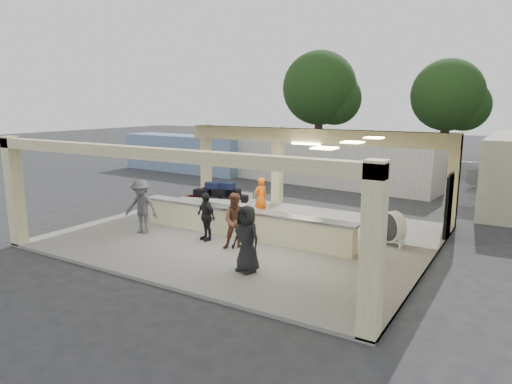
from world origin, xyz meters
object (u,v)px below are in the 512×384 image
Objects in this scene: passenger_d at (247,239)px; drum_fan at (392,227)px; baggage_handler at (261,198)px; passenger_a at (236,221)px; luggage_cart at (217,199)px; passenger_b at (206,216)px; passenger_c at (141,207)px; container_blue at (185,153)px; container_white at (329,162)px; baggage_counter at (241,223)px.

drum_fan is at bearing 70.14° from passenger_d.
baggage_handler is 3.82m from passenger_a.
baggage_handler is (-5.30, 0.71, 0.23)m from drum_fan.
passenger_b is (1.47, -2.61, 0.04)m from luggage_cart.
passenger_c is 1.04× the size of passenger_d.
drum_fan is 0.69× the size of passenger_b.
passenger_b is at bearing -44.96° from container_blue.
passenger_b is 12.47m from container_white.
passenger_a is 1.40m from passenger_b.
baggage_handler reaches higher than drum_fan.
passenger_a is 0.19× the size of container_blue.
passenger_c reaches higher than passenger_d.
baggage_counter is 0.88× the size of container_blue.
container_blue is at bearing 151.53° from passenger_b.
drum_fan is at bearing -27.60° from container_blue.
container_white is (-0.81, 12.44, 0.41)m from passenger_b.
container_white is at bearing 65.79° from passenger_a.
passenger_d reaches higher than baggage_handler.
baggage_counter is 3.27m from passenger_d.
luggage_cart reaches higher than drum_fan.
baggage_counter is 2.56m from baggage_handler.
passenger_c is (-2.50, -3.85, 0.12)m from baggage_handler.
drum_fan is (4.61, 1.74, 0.10)m from baggage_counter.
luggage_cart is at bearing 145.87° from passenger_d.
drum_fan is 0.67× the size of baggage_handler.
passenger_d is (5.10, -1.21, -0.03)m from passenger_c.
passenger_d is at bearing -70.17° from container_white.
passenger_a is 17.88m from container_blue.
drum_fan is at bearing 103.75° from baggage_handler.
passenger_d is at bearing -82.14° from passenger_a.
container_blue reaches higher than passenger_b.
luggage_cart is at bearing 100.90° from passenger_a.
passenger_c is (-7.80, -3.15, 0.35)m from drum_fan.
passenger_a is 3.79m from passenger_c.
baggage_counter is 3.52m from passenger_c.
passenger_c is at bearing 149.90° from passenger_a.
baggage_handler is 0.18× the size of container_blue.
drum_fan is 5.35m from baggage_handler.
baggage_handler is 0.14× the size of container_white.
drum_fan is 19.32m from container_blue.
luggage_cart is 2.99m from passenger_b.
passenger_c reaches higher than drum_fan.
baggage_handler is at bearing 129.12° from passenger_d.
passenger_d is 19.84m from container_blue.
luggage_cart is 9.86m from container_white.
drum_fan is at bearing 9.45° from passenger_c.
drum_fan reaches higher than baggage_counter.
drum_fan is 11.62m from container_white.
passenger_d is at bearing -53.97° from baggage_counter.
drum_fan is 0.61× the size of passenger_d.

